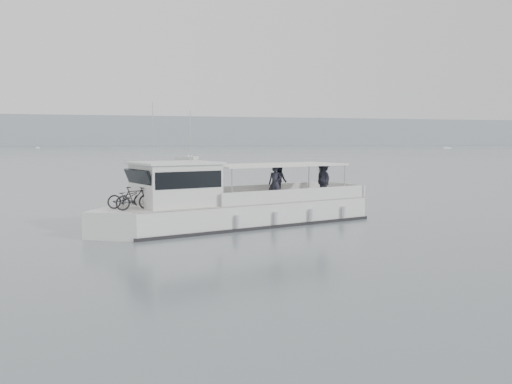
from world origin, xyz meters
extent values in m
plane|color=slate|center=(0.00, 0.00, 0.00)|extent=(1400.00, 1400.00, 0.00)
cube|color=#939EA8|center=(0.00, 560.00, 14.00)|extent=(1400.00, 90.00, 28.00)
cube|color=white|center=(-4.79, -2.62, 0.48)|extent=(13.11, 6.82, 1.37)
cube|color=white|center=(-10.86, -4.41, 0.48)|extent=(3.29, 3.29, 1.37)
cube|color=beige|center=(-4.79, -2.62, 1.16)|extent=(13.11, 6.82, 0.06)
cube|color=black|center=(-4.79, -2.62, 0.05)|extent=(13.35, 7.01, 0.19)
cube|color=white|center=(-3.42, -0.52, 1.48)|extent=(8.13, 2.49, 0.63)
cube|color=white|center=(-2.50, -3.64, 1.48)|extent=(8.13, 2.49, 0.63)
cube|color=white|center=(1.24, -0.84, 1.48)|extent=(1.06, 3.27, 0.63)
cube|color=white|center=(-8.43, -3.70, 2.11)|extent=(4.05, 3.69, 1.90)
cube|color=black|center=(-10.00, -4.16, 2.27)|extent=(1.31, 2.70, 1.22)
cube|color=black|center=(-8.43, -3.70, 2.43)|extent=(3.86, 3.67, 0.74)
cube|color=white|center=(-8.43, -3.70, 3.11)|extent=(4.31, 3.95, 0.11)
cube|color=white|center=(-3.16, -2.14, 2.90)|extent=(7.78, 5.07, 0.08)
cylinder|color=silver|center=(-5.99, -4.52, 2.03)|extent=(0.08, 0.08, 1.74)
cylinder|color=silver|center=(-6.82, -1.68, 2.03)|extent=(0.08, 0.08, 1.74)
cylinder|color=silver|center=(0.49, -2.61, 2.03)|extent=(0.08, 0.08, 1.74)
cylinder|color=silver|center=(-0.34, 0.23, 2.03)|extent=(0.08, 0.08, 1.74)
cylinder|color=silver|center=(-9.31, -2.96, 4.49)|extent=(0.04, 0.04, 2.75)
cylinder|color=silver|center=(-7.82, -4.29, 4.28)|extent=(0.04, 0.04, 2.32)
cylinder|color=silver|center=(-5.78, -4.85, 0.53)|extent=(0.31, 0.31, 0.53)
cylinder|color=silver|center=(-3.75, -4.25, 0.53)|extent=(0.31, 0.31, 0.53)
cylinder|color=silver|center=(-1.73, -3.66, 0.53)|extent=(0.31, 0.31, 0.53)
cylinder|color=silver|center=(0.30, -3.06, 0.53)|extent=(0.31, 0.31, 0.53)
imported|color=black|center=(-10.58, -3.89, 1.64)|extent=(1.92, 1.12, 0.95)
imported|color=black|center=(-10.34, -4.70, 1.66)|extent=(1.73, 0.92, 1.00)
imported|color=#242530|center=(-3.50, -3.23, 2.05)|extent=(0.77, 0.72, 1.77)
imported|color=#242530|center=(-2.56, -1.20, 2.05)|extent=(0.77, 0.94, 1.77)
imported|color=#242530|center=(-0.56, -2.03, 2.05)|extent=(0.86, 1.12, 1.77)
imported|color=#242530|center=(0.16, -0.72, 2.05)|extent=(0.71, 1.17, 1.77)
cube|color=white|center=(-38.17, 320.42, 0.30)|extent=(2.63, 6.71, 0.75)
cube|color=white|center=(-38.17, 320.42, 0.62)|extent=(2.02, 2.44, 0.45)
cylinder|color=silver|center=(-38.17, 320.42, 4.21)|extent=(0.08, 0.08, 7.21)
cube|color=white|center=(181.18, 245.87, 0.30)|extent=(7.67, 4.70, 0.75)
cube|color=white|center=(181.18, 245.87, 0.62)|extent=(3.11, 2.80, 0.45)
cylinder|color=silver|center=(181.18, 245.87, 4.62)|extent=(0.08, 0.08, 8.04)
cube|color=white|center=(9.68, 98.68, 0.30)|extent=(4.91, 5.54, 0.75)
cube|color=white|center=(9.68, 98.68, 0.62)|extent=(2.46, 2.53, 0.45)
cylinder|color=silver|center=(9.68, 98.68, 3.70)|extent=(0.08, 0.08, 6.20)
camera|label=1|loc=(-12.31, -29.38, 4.09)|focal=40.00mm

